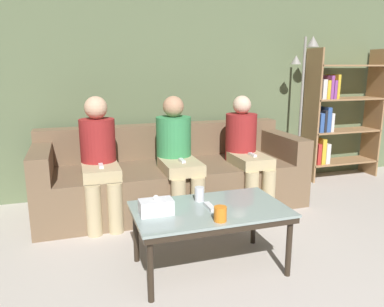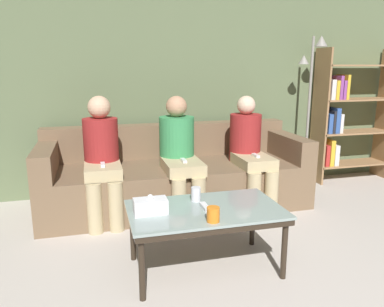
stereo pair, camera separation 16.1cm
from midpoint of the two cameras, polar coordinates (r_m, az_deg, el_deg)
wall_back at (r=4.24m, az=-3.27°, el=11.69°), size 12.00×0.06×2.60m
couch at (r=3.87m, az=-1.42°, el=-3.51°), size 2.63×0.94×0.80m
coffee_table at (r=2.61m, az=3.80°, el=-9.22°), size 1.05×0.62×0.45m
cup_near_left at (r=2.71m, az=2.30°, el=-6.21°), size 0.07×0.07×0.10m
cup_near_right at (r=2.37m, az=5.21°, el=-9.25°), size 0.08×0.08×0.10m
tissue_box at (r=2.49m, az=-4.50°, el=-8.00°), size 0.22×0.12×0.13m
game_remote at (r=2.59m, az=3.81°, el=-8.12°), size 0.04×0.15×0.02m
bookshelf at (r=5.02m, az=23.04°, el=5.06°), size 0.98×0.32×1.62m
standing_lamp at (r=4.54m, az=18.58°, el=8.19°), size 0.31×0.26×1.74m
seated_person_left_end at (r=3.49m, az=-12.29°, el=-0.20°), size 0.32×0.64×1.15m
seated_person_mid_left at (r=3.58m, az=-0.64°, el=0.33°), size 0.34×0.71×1.13m
seated_person_mid_right at (r=3.82m, az=9.95°, el=0.75°), size 0.32×0.68×1.12m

